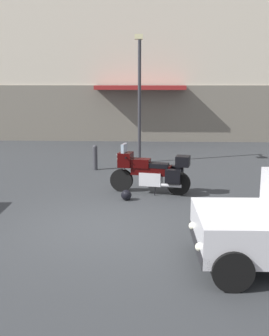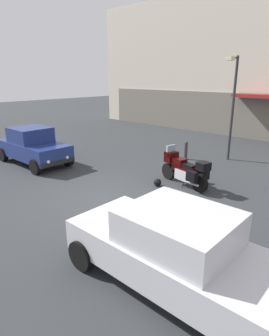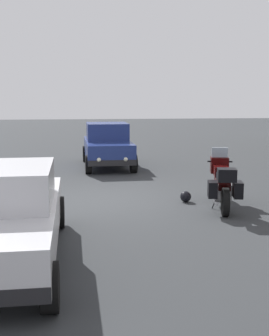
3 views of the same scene
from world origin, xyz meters
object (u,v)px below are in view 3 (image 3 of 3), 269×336
object	(u,v)px
motorcycle	(222,182)
car_sedan_far	(1,215)
car_hatchback_near	(107,145)
helmet	(186,197)

from	to	relation	value
motorcycle	car_sedan_far	bearing A→B (deg)	134.93
car_hatchback_near	car_sedan_far	world-z (taller)	car_hatchback_near
helmet	car_hatchback_near	bearing A→B (deg)	-164.56
helmet	car_sedan_far	size ratio (longest dim) A/B	0.06
motorcycle	car_hatchback_near	xyz separation A→B (m)	(-6.57, -2.36, 0.19)
helmet	motorcycle	bearing A→B (deg)	48.16
helmet	car_sedan_far	bearing A→B (deg)	-46.60
car_sedan_far	motorcycle	bearing A→B (deg)	-57.99
car_sedan_far	helmet	bearing A→B (deg)	-47.83
car_hatchback_near	car_sedan_far	size ratio (longest dim) A/B	0.85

